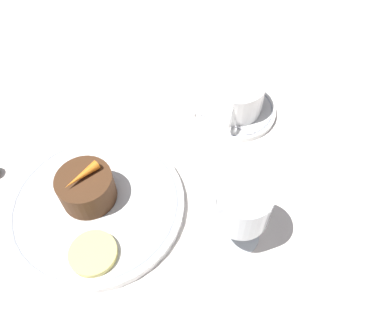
% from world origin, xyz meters
% --- Properties ---
extents(ground_plane, '(3.00, 3.00, 0.00)m').
position_xyz_m(ground_plane, '(0.00, 0.00, 0.00)').
color(ground_plane, white).
extents(dinner_plate, '(0.26, 0.26, 0.01)m').
position_xyz_m(dinner_plate, '(0.03, -0.03, 0.01)').
color(dinner_plate, white).
rests_on(dinner_plate, ground_plane).
extents(saucer, '(0.15, 0.15, 0.01)m').
position_xyz_m(saucer, '(-0.21, 0.14, 0.01)').
color(saucer, white).
rests_on(saucer, ground_plane).
extents(coffee_cup, '(0.12, 0.10, 0.06)m').
position_xyz_m(coffee_cup, '(-0.21, 0.14, 0.04)').
color(coffee_cup, white).
rests_on(coffee_cup, saucer).
extents(spoon, '(0.03, 0.12, 0.00)m').
position_xyz_m(spoon, '(-0.17, 0.14, 0.01)').
color(spoon, silver).
rests_on(spoon, saucer).
extents(wine_glass, '(0.07, 0.07, 0.12)m').
position_xyz_m(wine_glass, '(0.03, 0.18, 0.08)').
color(wine_glass, silver).
rests_on(wine_glass, ground_plane).
extents(dessert_cake, '(0.08, 0.08, 0.05)m').
position_xyz_m(dessert_cake, '(0.02, -0.04, 0.04)').
color(dessert_cake, '#4C2D19').
rests_on(dessert_cake, dinner_plate).
extents(carrot_garnish, '(0.05, 0.04, 0.01)m').
position_xyz_m(carrot_garnish, '(0.02, -0.04, 0.07)').
color(carrot_garnish, orange).
rests_on(carrot_garnish, dessert_cake).
extents(pineapple_slice, '(0.07, 0.07, 0.01)m').
position_xyz_m(pineapple_slice, '(0.11, -0.00, 0.02)').
color(pineapple_slice, '#EFE075').
rests_on(pineapple_slice, dinner_plate).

